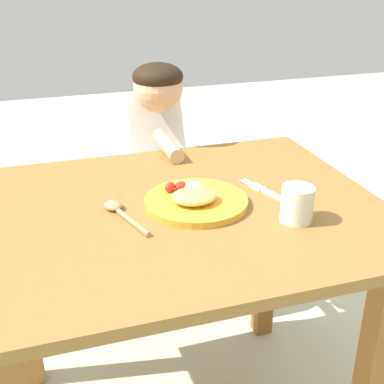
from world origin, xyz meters
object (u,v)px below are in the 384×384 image
object	(u,v)px
fork	(269,193)
person	(156,182)
plate	(195,200)
drinking_cup	(297,204)
spoon	(120,211)

from	to	relation	value
fork	person	size ratio (longest dim) A/B	0.20
plate	person	size ratio (longest dim) A/B	0.26
fork	plate	bearing A→B (deg)	72.68
drinking_cup	person	size ratio (longest dim) A/B	0.09
plate	spoon	world-z (taller)	plate
spoon	person	world-z (taller)	person
fork	spoon	size ratio (longest dim) A/B	0.99
drinking_cup	person	distance (m)	0.75
person	spoon	bearing A→B (deg)	68.12
plate	fork	bearing A→B (deg)	1.81
plate	drinking_cup	size ratio (longest dim) A/B	3.01
fork	person	distance (m)	0.60
plate	spoon	distance (m)	0.18
fork	spoon	world-z (taller)	spoon
drinking_cup	spoon	bearing A→B (deg)	157.94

